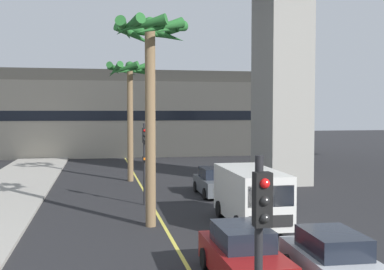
% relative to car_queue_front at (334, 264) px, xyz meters
% --- Properties ---
extents(lane_stripe_center, '(0.14, 56.00, 0.01)m').
position_rel_car_queue_front_xyz_m(lane_stripe_center, '(-3.53, 11.92, -0.72)').
color(lane_stripe_center, '#DBCC4C').
rests_on(lane_stripe_center, ground).
extents(pier_building_backdrop, '(36.47, 8.04, 9.09)m').
position_rel_car_queue_front_xyz_m(pier_building_backdrop, '(-3.53, 41.80, 3.76)').
color(pier_building_backdrop, '#BCB29E').
rests_on(pier_building_backdrop, ground).
extents(car_queue_front, '(1.96, 4.16, 1.56)m').
position_rel_car_queue_front_xyz_m(car_queue_front, '(0.00, 0.00, 0.00)').
color(car_queue_front, '#B7BABF').
rests_on(car_queue_front, ground).
extents(car_queue_second, '(1.84, 4.10, 1.56)m').
position_rel_car_queue_front_xyz_m(car_queue_second, '(0.30, 14.89, 0.00)').
color(car_queue_second, '#4C5156').
rests_on(car_queue_second, ground).
extents(car_queue_third, '(1.86, 4.12, 1.56)m').
position_rel_car_queue_front_xyz_m(car_queue_third, '(-2.21, 1.15, 0.00)').
color(car_queue_third, maroon).
rests_on(car_queue_third, ground).
extents(delivery_van, '(2.22, 5.28, 2.36)m').
position_rel_car_queue_front_xyz_m(delivery_van, '(0.11, 7.61, 0.57)').
color(delivery_van, silver).
rests_on(delivery_van, ground).
extents(traffic_light_median_near, '(0.24, 0.37, 4.20)m').
position_rel_car_queue_front_xyz_m(traffic_light_median_near, '(-3.98, -5.41, 1.99)').
color(traffic_light_median_near, black).
rests_on(traffic_light_median_near, ground).
extents(traffic_light_median_far, '(0.24, 0.37, 4.20)m').
position_rel_car_queue_front_xyz_m(traffic_light_median_far, '(-3.90, 12.66, 1.99)').
color(traffic_light_median_far, black).
rests_on(traffic_light_median_far, ground).
extents(palm_tree_near_median, '(3.33, 3.35, 8.19)m').
position_rel_car_queue_front_xyz_m(palm_tree_near_median, '(-4.02, 21.37, 6.01)').
color(palm_tree_near_median, brown).
rests_on(palm_tree_near_median, ground).
extents(palm_tree_mid_median, '(3.17, 3.19, 8.67)m').
position_rel_car_queue_front_xyz_m(palm_tree_mid_median, '(-4.06, 8.10, 6.26)').
color(palm_tree_mid_median, brown).
rests_on(palm_tree_mid_median, ground).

